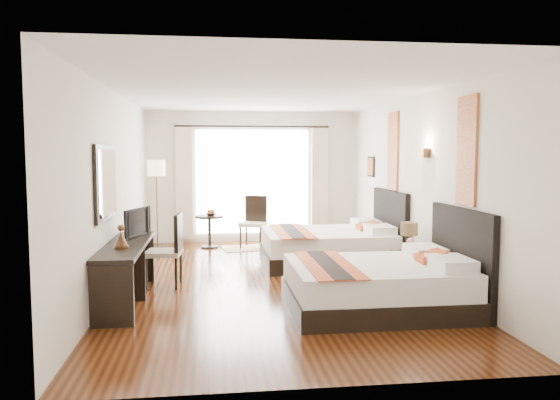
{
  "coord_description": "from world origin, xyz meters",
  "views": [
    {
      "loc": [
        -0.89,
        -8.0,
        1.93
      ],
      "look_at": [
        0.17,
        0.39,
        1.19
      ],
      "focal_mm": 35.0,
      "sensor_mm": 36.0,
      "label": 1
    }
  ],
  "objects": [
    {
      "name": "vase",
      "position": [
        1.95,
        -0.55,
        0.57
      ],
      "size": [
        0.16,
        0.16,
        0.14
      ],
      "primitive_type": "imported",
      "rotation": [
        0.0,
        0.0,
        -0.3
      ],
      "color": "black",
      "rests_on": "nightstand"
    },
    {
      "name": "window_glass",
      "position": [
        0.0,
        3.73,
        1.3
      ],
      "size": [
        2.4,
        0.02,
        2.2
      ],
      "primitive_type": "cube",
      "color": "white",
      "rests_on": "wall_window"
    },
    {
      "name": "wall_window",
      "position": [
        0.0,
        3.75,
        1.4
      ],
      "size": [
        4.5,
        0.01,
        2.8
      ],
      "primitive_type": "cube",
      "color": "silver",
      "rests_on": "floor"
    },
    {
      "name": "wall_headboard",
      "position": [
        2.25,
        0.0,
        1.4
      ],
      "size": [
        0.01,
        7.5,
        2.8
      ],
      "primitive_type": "cube",
      "color": "silver",
      "rests_on": "floor"
    },
    {
      "name": "floor",
      "position": [
        0.0,
        0.0,
        -0.01
      ],
      "size": [
        4.5,
        7.5,
        0.01
      ],
      "primitive_type": "cube",
      "color": "#361709",
      "rests_on": "ground"
    },
    {
      "name": "wall_sconce",
      "position": [
        2.19,
        -0.4,
        1.92
      ],
      "size": [
        0.1,
        0.14,
        0.14
      ],
      "primitive_type": "cube",
      "color": "#462D19",
      "rests_on": "wall_headboard"
    },
    {
      "name": "table_lamp",
      "position": [
        2.0,
        -0.35,
        0.77
      ],
      "size": [
        0.25,
        0.25,
        0.4
      ],
      "color": "black",
      "rests_on": "nightstand"
    },
    {
      "name": "art_panel_near",
      "position": [
        2.23,
        -1.62,
        1.95
      ],
      "size": [
        0.03,
        0.5,
        1.35
      ],
      "primitive_type": "cube",
      "color": "maroon",
      "rests_on": "wall_headboard"
    },
    {
      "name": "window_chair",
      "position": [
        -0.05,
        2.92,
        0.32
      ],
      "size": [
        0.63,
        0.63,
        1.05
      ],
      "rotation": [
        0.0,
        0.0,
        -1.93
      ],
      "color": "#B9AC8E",
      "rests_on": "floor"
    },
    {
      "name": "sheer_curtain",
      "position": [
        0.0,
        3.67,
        1.3
      ],
      "size": [
        2.3,
        0.02,
        2.1
      ],
      "primitive_type": "cube",
      "color": "white",
      "rests_on": "wall_window"
    },
    {
      "name": "jute_rug",
      "position": [
        -0.1,
        2.88,
        0.01
      ],
      "size": [
        1.25,
        0.93,
        0.01
      ],
      "primitive_type": "cube",
      "rotation": [
        0.0,
        0.0,
        0.13
      ],
      "color": "tan",
      "rests_on": "floor"
    },
    {
      "name": "nightstand",
      "position": [
        1.98,
        -0.4,
        0.23
      ],
      "size": [
        0.39,
        0.48,
        0.46
      ],
      "primitive_type": "cube",
      "color": "black",
      "rests_on": "floor"
    },
    {
      "name": "bed_far",
      "position": [
        1.18,
        1.12,
        0.33
      ],
      "size": [
        2.25,
        1.75,
        1.27
      ],
      "color": "black",
      "rests_on": "floor"
    },
    {
      "name": "bronze_figurine",
      "position": [
        -1.99,
        -1.2,
        0.88
      ],
      "size": [
        0.22,
        0.22,
        0.26
      ],
      "primitive_type": null,
      "rotation": [
        0.0,
        0.0,
        -0.34
      ],
      "color": "#462D19",
      "rests_on": "console_desk"
    },
    {
      "name": "art_panel_far",
      "position": [
        2.23,
        1.12,
        1.95
      ],
      "size": [
        0.03,
        0.5,
        1.35
      ],
      "primitive_type": "cube",
      "color": "maroon",
      "rests_on": "wall_headboard"
    },
    {
      "name": "console_desk",
      "position": [
        -1.99,
        -0.86,
        0.38
      ],
      "size": [
        0.5,
        2.2,
        0.76
      ],
      "primitive_type": "cube",
      "color": "black",
      "rests_on": "floor"
    },
    {
      "name": "desk_chair",
      "position": [
        -1.55,
        -0.11,
        0.32
      ],
      "size": [
        0.54,
        0.54,
        1.06
      ],
      "rotation": [
        0.0,
        0.0,
        3.03
      ],
      "color": "#B9AC8E",
      "rests_on": "floor"
    },
    {
      "name": "drape_right",
      "position": [
        1.45,
        3.63,
        1.28
      ],
      "size": [
        0.35,
        0.14,
        2.35
      ],
      "primitive_type": "cube",
      "color": "beige",
      "rests_on": "floor"
    },
    {
      "name": "drape_left",
      "position": [
        -1.45,
        3.63,
        1.28
      ],
      "size": [
        0.35,
        0.14,
        2.35
      ],
      "primitive_type": "cube",
      "color": "beige",
      "rests_on": "floor"
    },
    {
      "name": "wall_entry",
      "position": [
        0.0,
        -3.75,
        1.4
      ],
      "size": [
        4.5,
        0.01,
        2.8
      ],
      "primitive_type": "cube",
      "color": "silver",
      "rests_on": "floor"
    },
    {
      "name": "television",
      "position": [
        -1.97,
        -0.31,
        0.96
      ],
      "size": [
        0.33,
        0.7,
        0.41
      ],
      "primitive_type": "imported",
      "rotation": [
        0.0,
        0.0,
        1.22
      ],
      "color": "black",
      "rests_on": "console_desk"
    },
    {
      "name": "bed_near",
      "position": [
        1.21,
        -1.62,
        0.32
      ],
      "size": [
        2.2,
        1.72,
        1.24
      ],
      "color": "black",
      "rests_on": "floor"
    },
    {
      "name": "mirror_frame",
      "position": [
        -2.22,
        -0.86,
        1.55
      ],
      "size": [
        0.04,
        1.25,
        0.95
      ],
      "primitive_type": "cube",
      "color": "black",
      "rests_on": "wall_desk"
    },
    {
      "name": "side_table",
      "position": [
        -0.93,
        3.05,
        0.33
      ],
      "size": [
        0.57,
        0.57,
        0.66
      ],
      "primitive_type": "cylinder",
      "color": "black",
      "rests_on": "floor"
    },
    {
      "name": "fruit_bowl",
      "position": [
        -0.9,
        3.02,
        0.68
      ],
      "size": [
        0.24,
        0.24,
        0.06
      ],
      "primitive_type": "imported",
      "rotation": [
        0.0,
        0.0,
        -0.02
      ],
      "color": "#432918",
      "rests_on": "side_table"
    },
    {
      "name": "floor_lamp",
      "position": [
        -1.97,
        3.11,
        1.51
      ],
      "size": [
        0.36,
        0.36,
        1.78
      ],
      "color": "black",
      "rests_on": "floor"
    },
    {
      "name": "wall_desk",
      "position": [
        -2.25,
        0.0,
        1.4
      ],
      "size": [
        0.01,
        7.5,
        2.8
      ],
      "primitive_type": "cube",
      "color": "silver",
      "rests_on": "floor"
    },
    {
      "name": "ceiling",
      "position": [
        0.0,
        0.0,
        2.79
      ],
      "size": [
        4.5,
        7.5,
        0.02
      ],
      "primitive_type": "cube",
      "color": "white",
      "rests_on": "wall_headboard"
    },
    {
      "name": "mirror_glass",
      "position": [
        -2.19,
        -0.86,
        1.55
      ],
      "size": [
        0.01,
        1.12,
        0.82
      ],
      "primitive_type": "cube",
      "color": "white",
      "rests_on": "mirror_frame"
    }
  ]
}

